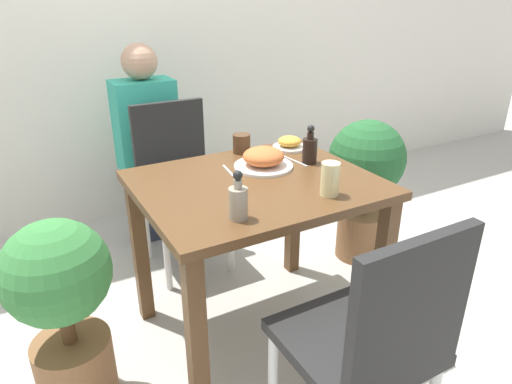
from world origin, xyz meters
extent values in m
plane|color=#B7B2A8|center=(0.00, 0.00, 0.00)|extent=(16.00, 16.00, 0.00)
cube|color=white|center=(0.00, 1.52, 1.30)|extent=(8.00, 0.05, 2.60)
cube|color=brown|center=(0.00, 0.00, 0.72)|extent=(0.92, 0.76, 0.04)
cube|color=brown|center=(-0.41, -0.33, 0.35)|extent=(0.06, 0.06, 0.70)
cube|color=brown|center=(0.41, -0.33, 0.35)|extent=(0.06, 0.06, 0.70)
cube|color=brown|center=(-0.41, 0.33, 0.35)|extent=(0.06, 0.06, 0.70)
cube|color=brown|center=(0.41, 0.33, 0.35)|extent=(0.06, 0.06, 0.70)
cube|color=black|center=(-0.01, -0.64, 0.43)|extent=(0.42, 0.42, 0.04)
cube|color=black|center=(-0.01, -0.83, 0.67)|extent=(0.40, 0.04, 0.44)
cylinder|color=white|center=(0.17, -0.46, 0.20)|extent=(0.03, 0.03, 0.41)
cylinder|color=white|center=(-0.19, -0.46, 0.20)|extent=(0.03, 0.03, 0.41)
cube|color=black|center=(-0.07, 0.66, 0.43)|extent=(0.42, 0.42, 0.04)
cube|color=black|center=(-0.07, 0.86, 0.67)|extent=(0.40, 0.04, 0.44)
cylinder|color=white|center=(-0.25, 0.48, 0.20)|extent=(0.03, 0.03, 0.41)
cylinder|color=white|center=(0.11, 0.48, 0.20)|extent=(0.03, 0.03, 0.41)
cylinder|color=white|center=(-0.25, 0.84, 0.20)|extent=(0.03, 0.03, 0.41)
cylinder|color=white|center=(0.11, 0.84, 0.20)|extent=(0.03, 0.03, 0.41)
cylinder|color=white|center=(0.10, 0.11, 0.74)|extent=(0.25, 0.25, 0.01)
ellipsoid|color=#CC6633|center=(0.10, 0.11, 0.78)|extent=(0.18, 0.18, 0.08)
cylinder|color=white|center=(0.33, 0.27, 0.74)|extent=(0.16, 0.16, 0.01)
ellipsoid|color=gold|center=(0.33, 0.27, 0.77)|extent=(0.11, 0.11, 0.05)
cylinder|color=#4C331E|center=(0.11, 0.33, 0.78)|extent=(0.08, 0.08, 0.09)
cylinder|color=beige|center=(0.17, -0.25, 0.80)|extent=(0.07, 0.07, 0.12)
cylinder|color=black|center=(0.30, 0.07, 0.79)|extent=(0.06, 0.06, 0.11)
cylinder|color=black|center=(0.30, 0.07, 0.86)|extent=(0.03, 0.03, 0.03)
sphere|color=black|center=(0.30, 0.07, 0.89)|extent=(0.03, 0.03, 0.03)
cylinder|color=gray|center=(-0.21, -0.26, 0.79)|extent=(0.06, 0.06, 0.11)
cylinder|color=gray|center=(-0.21, -0.26, 0.86)|extent=(0.03, 0.03, 0.03)
sphere|color=black|center=(-0.21, -0.26, 0.89)|extent=(0.03, 0.03, 0.03)
cube|color=silver|center=(-0.06, 0.11, 0.74)|extent=(0.04, 0.20, 0.00)
cube|color=silver|center=(0.26, 0.11, 0.74)|extent=(0.03, 0.17, 0.00)
cylinder|color=brown|center=(-0.77, -0.02, 0.14)|extent=(0.28, 0.28, 0.28)
cylinder|color=brown|center=(-0.77, -0.02, 0.33)|extent=(0.05, 0.05, 0.11)
sphere|color=#387F3D|center=(-0.77, -0.02, 0.57)|extent=(0.36, 0.36, 0.36)
cylinder|color=brown|center=(0.83, 0.27, 0.14)|extent=(0.26, 0.26, 0.27)
cylinder|color=brown|center=(0.83, 0.27, 0.33)|extent=(0.05, 0.05, 0.12)
sphere|color=#235B2D|center=(0.83, 0.27, 0.60)|extent=(0.41, 0.41, 0.41)
cube|color=#2D3347|center=(-0.12, 1.10, 0.23)|extent=(0.28, 0.20, 0.45)
cube|color=#33B299|center=(-0.12, 1.10, 0.71)|extent=(0.34, 0.22, 0.52)
sphere|color=tan|center=(-0.12, 1.10, 1.07)|extent=(0.20, 0.20, 0.20)
camera|label=1|loc=(-0.81, -1.46, 1.42)|focal=32.00mm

